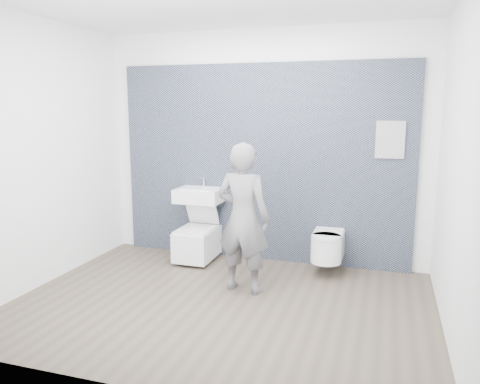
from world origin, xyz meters
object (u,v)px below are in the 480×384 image
(washbasin, at_px, (199,195))
(toilet_rounded, at_px, (327,246))
(toilet_square, at_px, (197,242))
(visitor, at_px, (243,218))

(washbasin, distance_m, toilet_rounded, 1.67)
(toilet_square, bearing_deg, washbasin, 90.00)
(washbasin, bearing_deg, toilet_rounded, -2.90)
(toilet_square, xyz_separation_m, toilet_rounded, (1.59, 0.01, 0.08))
(toilet_square, height_order, toilet_rounded, toilet_square)
(toilet_square, distance_m, toilet_rounded, 1.60)
(washbasin, bearing_deg, visitor, -45.57)
(washbasin, bearing_deg, toilet_square, -90.00)
(washbasin, height_order, toilet_square, washbasin)
(washbasin, height_order, toilet_rounded, washbasin)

